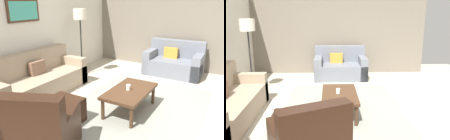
{
  "view_description": "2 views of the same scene",
  "coord_description": "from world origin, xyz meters",
  "views": [
    {
      "loc": [
        -3.25,
        -1.4,
        1.9
      ],
      "look_at": [
        0.07,
        0.51,
        0.67
      ],
      "focal_mm": 34.68,
      "sensor_mm": 36.0,
      "label": 1
    },
    {
      "loc": [
        -4.23,
        0.24,
        1.92
      ],
      "look_at": [
        -0.15,
        0.1,
        0.87
      ],
      "focal_mm": 38.44,
      "sensor_mm": 36.0,
      "label": 2
    }
  ],
  "objects": [
    {
      "name": "ground_plane",
      "position": [
        0.0,
        0.0,
        0.0
      ],
      "size": [
        8.0,
        8.0,
        0.0
      ],
      "primitive_type": "plane",
      "color": "#B2A893"
    },
    {
      "name": "rear_partition",
      "position": [
        0.0,
        2.6,
        1.4
      ],
      "size": [
        6.0,
        0.12,
        2.8
      ],
      "primitive_type": "cube",
      "color": "silver",
      "rests_on": "ground_plane"
    },
    {
      "name": "stone_feature_panel",
      "position": [
        3.0,
        0.0,
        1.4
      ],
      "size": [
        0.12,
        5.2,
        2.8
      ],
      "primitive_type": "cube",
      "color": "slate",
      "rests_on": "ground_plane"
    },
    {
      "name": "area_rug",
      "position": [
        0.0,
        0.0,
        0.0
      ],
      "size": [
        3.24,
        2.3,
        0.01
      ],
      "primitive_type": "cube",
      "color": "gray",
      "rests_on": "ground_plane"
    },
    {
      "name": "couch_main",
      "position": [
        -0.38,
        2.11,
        0.3
      ],
      "size": [
        2.21,
        0.87,
        0.88
      ],
      "color": "gray",
      "rests_on": "ground_plane"
    },
    {
      "name": "couch_loveseat",
      "position": [
        2.45,
        -0.05,
        0.3
      ],
      "size": [
        0.89,
        1.44,
        0.88
      ],
      "color": "slate",
      "rests_on": "ground_plane"
    },
    {
      "name": "armchair_leather",
      "position": [
        -1.73,
        0.49,
        0.31
      ],
      "size": [
        1.06,
        1.06,
        0.95
      ],
      "color": "black",
      "rests_on": "ground_plane"
    },
    {
      "name": "ottoman",
      "position": [
        -0.97,
        0.83,
        0.2
      ],
      "size": [
        0.56,
        0.56,
        0.4
      ],
      "primitive_type": "cube",
      "color": "black",
      "rests_on": "ground_plane"
    },
    {
      "name": "coffee_table",
      "position": [
        -0.06,
        0.07,
        0.36
      ],
      "size": [
        1.1,
        0.64,
        0.41
      ],
      "color": "#472D1C",
      "rests_on": "ground_plane"
    },
    {
      "name": "cup",
      "position": [
        -0.08,
        0.1,
        0.46
      ],
      "size": [
        0.08,
        0.08,
        0.09
      ],
      "primitive_type": "cylinder",
      "color": "white",
      "rests_on": "coffee_table"
    },
    {
      "name": "lamp_standing",
      "position": [
        1.12,
        2.03,
        1.41
      ],
      "size": [
        0.32,
        0.32,
        1.71
      ],
      "color": "black",
      "rests_on": "ground_plane"
    },
    {
      "name": "framed_artwork",
      "position": [
        -0.14,
        2.51,
        1.7
      ],
      "size": [
        0.77,
        0.04,
        0.46
      ],
      "color": "#472D1C"
    }
  ]
}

